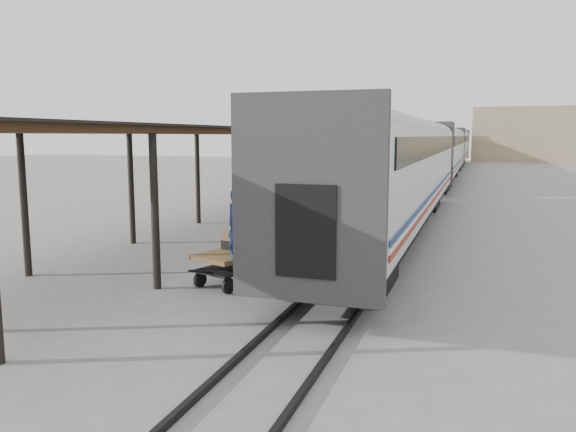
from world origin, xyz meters
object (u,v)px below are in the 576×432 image
(pedestrian, at_px, (342,185))
(baggage_cart, at_px, (240,259))
(luggage_tug, at_px, (332,189))
(porter, at_px, (238,223))

(pedestrian, bearing_deg, baggage_cart, 82.20)
(baggage_cart, distance_m, luggage_tug, 20.39)
(baggage_cart, distance_m, porter, 1.26)
(baggage_cart, xyz_separation_m, luggage_tug, (-2.69, 20.21, -0.06))
(baggage_cart, relative_size, pedestrian, 1.38)
(luggage_tug, distance_m, pedestrian, 1.39)
(luggage_tug, relative_size, pedestrian, 0.82)
(baggage_cart, distance_m, pedestrian, 19.29)
(baggage_cart, relative_size, porter, 1.59)
(porter, distance_m, pedestrian, 19.97)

